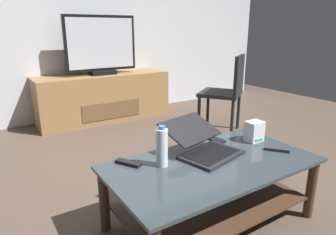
% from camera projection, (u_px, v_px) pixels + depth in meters
% --- Properties ---
extents(ground_plane, '(7.68, 7.68, 0.00)m').
position_uv_depth(ground_plane, '(187.00, 202.00, 2.11)').
color(ground_plane, '#4C3D33').
extents(back_wall, '(6.40, 0.12, 2.80)m').
position_uv_depth(back_wall, '(69.00, 10.00, 3.77)').
color(back_wall, silver).
rests_on(back_wall, ground).
extents(coffee_table, '(1.25, 0.69, 0.42)m').
position_uv_depth(coffee_table, '(212.00, 181.00, 1.81)').
color(coffee_table, '#2D383D').
rests_on(coffee_table, ground).
extents(media_cabinet, '(1.71, 0.53, 0.61)m').
position_uv_depth(media_cabinet, '(104.00, 97.00, 3.96)').
color(media_cabinet, olive).
rests_on(media_cabinet, ground).
extents(television, '(0.91, 0.20, 0.73)m').
position_uv_depth(television, '(101.00, 46.00, 3.76)').
color(television, black).
rests_on(television, media_cabinet).
extents(dining_chair, '(0.61, 0.61, 0.90)m').
position_uv_depth(dining_chair, '(227.00, 89.00, 3.40)').
color(dining_chair, black).
rests_on(dining_chair, ground).
extents(laptop, '(0.47, 0.50, 0.19)m').
position_uv_depth(laptop, '(203.00, 144.00, 1.89)').
color(laptop, black).
rests_on(laptop, coffee_table).
extents(router_box, '(0.12, 0.10, 0.14)m').
position_uv_depth(router_box, '(254.00, 131.00, 2.09)').
color(router_box, silver).
rests_on(router_box, coffee_table).
extents(water_bottle_near, '(0.07, 0.07, 0.24)m').
position_uv_depth(water_bottle_near, '(162.00, 147.00, 1.70)').
color(water_bottle_near, silver).
rests_on(water_bottle_near, coffee_table).
extents(cell_phone, '(0.08, 0.15, 0.01)m').
position_uv_depth(cell_phone, '(216.00, 140.00, 2.12)').
color(cell_phone, black).
rests_on(cell_phone, coffee_table).
extents(tv_remote, '(0.13, 0.15, 0.02)m').
position_uv_depth(tv_remote, '(277.00, 149.00, 1.94)').
color(tv_remote, '#2D2D30').
rests_on(tv_remote, coffee_table).
extents(soundbar_remote, '(0.12, 0.16, 0.02)m').
position_uv_depth(soundbar_remote, '(128.00, 163.00, 1.74)').
color(soundbar_remote, black).
rests_on(soundbar_remote, coffee_table).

